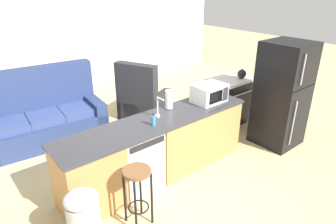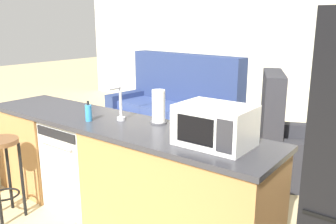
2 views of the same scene
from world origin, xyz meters
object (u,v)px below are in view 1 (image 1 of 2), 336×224
(refrigerator, at_px, (282,95))
(couch, at_px, (43,118))
(bar_stool, at_px, (137,185))
(trash_bin, at_px, (84,222))
(armchair, at_px, (142,102))
(dishwasher, at_px, (136,159))
(microwave, at_px, (209,93))
(paper_towel_roll, at_px, (169,100))
(soap_bottle, at_px, (153,120))
(kettle, at_px, (242,74))
(stove_range, at_px, (229,100))

(refrigerator, relative_size, couch, 0.85)
(bar_stool, relative_size, trash_bin, 1.00)
(couch, xyz_separation_m, armchair, (1.85, -0.41, -0.04))
(trash_bin, bearing_deg, refrigerator, 0.45)
(trash_bin, bearing_deg, dishwasher, 29.40)
(bar_stool, bearing_deg, microwave, 18.81)
(paper_towel_roll, bearing_deg, soap_bottle, -149.42)
(refrigerator, relative_size, kettle, 8.62)
(microwave, bearing_deg, armchair, 91.68)
(refrigerator, bearing_deg, paper_towel_roll, 158.07)
(armchair, bearing_deg, stove_range, -44.04)
(microwave, relative_size, paper_towel_roll, 1.77)
(microwave, distance_m, trash_bin, 2.58)
(kettle, relative_size, bar_stool, 0.28)
(refrigerator, xyz_separation_m, bar_stool, (-2.98, -0.06, -0.35))
(dishwasher, xyz_separation_m, bar_stool, (-0.38, -0.61, 0.11))
(paper_towel_roll, bearing_deg, bar_stool, -144.71)
(stove_range, bearing_deg, soap_bottle, -164.36)
(stove_range, xyz_separation_m, microwave, (-1.20, -0.55, 0.59))
(refrigerator, height_order, bar_stool, refrigerator)
(refrigerator, height_order, kettle, refrigerator)
(bar_stool, relative_size, armchair, 0.62)
(stove_range, xyz_separation_m, trash_bin, (-3.63, -1.13, -0.07))
(kettle, bearing_deg, microwave, -162.77)
(soap_bottle, bearing_deg, armchair, 59.16)
(dishwasher, distance_m, trash_bin, 1.18)
(refrigerator, distance_m, armchair, 2.68)
(stove_range, height_order, refrigerator, refrigerator)
(microwave, bearing_deg, soap_bottle, -174.47)
(bar_stool, bearing_deg, soap_bottle, 38.92)
(refrigerator, height_order, microwave, refrigerator)
(microwave, bearing_deg, paper_towel_roll, 163.25)
(microwave, relative_size, couch, 0.24)
(stove_range, height_order, microwave, microwave)
(dishwasher, xyz_separation_m, refrigerator, (2.60, -0.55, 0.46))
(paper_towel_roll, distance_m, bar_stool, 1.47)
(refrigerator, xyz_separation_m, soap_bottle, (-2.37, 0.44, 0.09))
(couch, height_order, armchair, couch)
(couch, distance_m, armchair, 1.90)
(refrigerator, xyz_separation_m, microwave, (-1.20, 0.55, 0.16))
(soap_bottle, distance_m, trash_bin, 1.47)
(soap_bottle, distance_m, armchair, 2.27)
(soap_bottle, height_order, trash_bin, soap_bottle)
(refrigerator, xyz_separation_m, trash_bin, (-3.63, -0.03, -0.51))
(dishwasher, height_order, armchair, armchair)
(dishwasher, bearing_deg, stove_range, 11.91)
(refrigerator, distance_m, microwave, 1.33)
(bar_stool, relative_size, couch, 0.36)
(trash_bin, bearing_deg, couch, 79.23)
(microwave, xyz_separation_m, paper_towel_roll, (-0.65, 0.19, -0.00))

